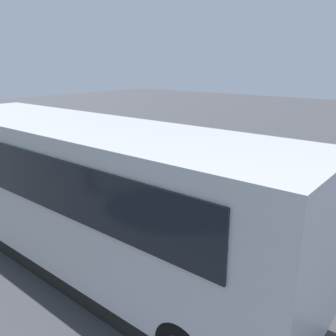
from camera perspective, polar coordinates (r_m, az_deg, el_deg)
The scene contains 13 objects.
ground_plane at distance 11.82m, azimuth 3.37°, elevation -5.50°, with size 80.00×80.00×0.00m, color #424247.
tour_bus at distance 7.97m, azimuth -13.03°, elevation -4.38°, with size 10.09×2.62×3.25m.
spectator_far_left at distance 8.49m, azimuth 14.21°, elevation -7.21°, with size 0.57×0.33×1.81m.
spectator_left at distance 8.95m, azimuth 7.80°, elevation -6.09°, with size 0.58×0.34×1.71m.
spectator_centre at distance 9.69m, azimuth 2.24°, elevation -3.61°, with size 0.57×0.38×1.82m.
spectator_right at distance 10.25m, azimuth -3.81°, elevation -2.95°, with size 0.58×0.37×1.71m.
spectator_far_right at distance 11.11m, azimuth -7.99°, elevation -1.26°, with size 0.58×0.38×1.78m.
parked_motorcycle_silver at distance 8.69m, azimuth 5.52°, elevation -10.59°, with size 2.05×0.58×0.99m.
stunt_motorcycle at distance 15.02m, azimuth -3.73°, elevation 3.54°, with size 1.87×0.60×1.89m.
traffic_cone at distance 13.33m, azimuth -0.76°, elevation -1.47°, with size 0.34×0.34×0.63m.
bay_line_a at distance 11.05m, azimuth 14.00°, elevation -7.60°, with size 0.21×4.10×0.01m.
bay_line_b at distance 12.24m, azimuth 3.12°, elevation -4.68°, with size 0.19×3.57×0.01m.
bay_line_c at distance 13.80m, azimuth -5.51°, elevation -2.23°, with size 0.22×4.55×0.01m.
Camera 1 is at (-6.36, 8.92, 4.44)m, focal length 37.43 mm.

